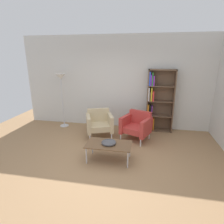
# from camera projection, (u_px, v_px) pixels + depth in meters

# --- Properties ---
(ground_plane) EXTENTS (8.32, 8.32, 0.00)m
(ground_plane) POSITION_uv_depth(u_px,v_px,m) (104.00, 165.00, 3.97)
(ground_plane) COLOR #9E7751
(plaster_back_panel) EXTENTS (6.40, 0.12, 2.90)m
(plaster_back_panel) POSITION_uv_depth(u_px,v_px,m) (120.00, 83.00, 5.87)
(plaster_back_panel) COLOR silver
(plaster_back_panel) RESTS_ON ground_plane
(bookshelf_tall) EXTENTS (0.80, 0.30, 1.90)m
(bookshelf_tall) POSITION_uv_depth(u_px,v_px,m) (157.00, 102.00, 5.61)
(bookshelf_tall) COLOR brown
(bookshelf_tall) RESTS_ON ground_plane
(coffee_table_low) EXTENTS (1.00, 0.56, 0.40)m
(coffee_table_low) POSITION_uv_depth(u_px,v_px,m) (109.00, 145.00, 4.06)
(coffee_table_low) COLOR brown
(coffee_table_low) RESTS_ON ground_plane
(decorative_bowl) EXTENTS (0.32, 0.32, 0.05)m
(decorative_bowl) POSITION_uv_depth(u_px,v_px,m) (109.00, 142.00, 4.04)
(decorative_bowl) COLOR #4C4C51
(decorative_bowl) RESTS_ON coffee_table_low
(armchair_by_bookshelf) EXTENTS (0.90, 0.87, 0.78)m
(armchair_by_bookshelf) POSITION_uv_depth(u_px,v_px,m) (137.00, 125.00, 5.11)
(armchair_by_bookshelf) COLOR #B73833
(armchair_by_bookshelf) RESTS_ON ground_plane
(armchair_corner_red) EXTENTS (0.89, 0.86, 0.78)m
(armchair_corner_red) POSITION_uv_depth(u_px,v_px,m) (99.00, 123.00, 5.30)
(armchair_corner_red) COLOR #C6B289
(armchair_corner_red) RESTS_ON ground_plane
(floor_lamp_torchiere) EXTENTS (0.32, 0.32, 1.74)m
(floor_lamp_torchiere) POSITION_uv_depth(u_px,v_px,m) (61.00, 83.00, 5.79)
(floor_lamp_torchiere) COLOR silver
(floor_lamp_torchiere) RESTS_ON ground_plane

